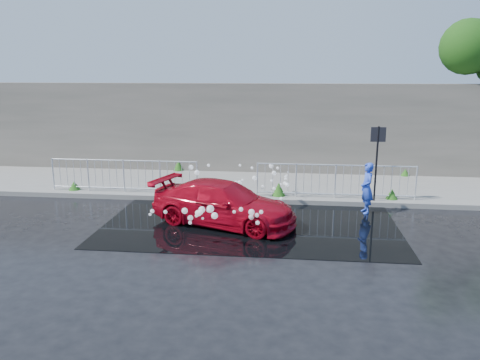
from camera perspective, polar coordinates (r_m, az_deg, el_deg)
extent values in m
plane|color=black|center=(12.27, -1.43, -6.57)|extent=(90.00, 90.00, 0.00)
cube|color=slate|center=(17.01, 0.84, -0.63)|extent=(30.00, 4.00, 0.15)
cube|color=slate|center=(15.09, 0.11, -2.43)|extent=(30.00, 0.25, 0.16)
cube|color=#575349|center=(18.84, 1.51, 6.37)|extent=(30.00, 0.60, 3.50)
cube|color=black|center=(13.16, 1.33, -5.16)|extent=(8.00, 5.00, 0.01)
cylinder|color=black|center=(15.05, 16.26, 1.57)|extent=(0.06, 0.06, 2.50)
cube|color=black|center=(14.89, 16.51, 5.34)|extent=(0.45, 0.04, 0.45)
sphere|color=#153D0E|center=(19.91, 26.04, 14.39)|extent=(2.06, 2.06, 2.06)
cylinder|color=silver|center=(17.20, -21.81, 0.70)|extent=(0.05, 0.05, 1.10)
cylinder|color=silver|center=(15.50, -5.27, 0.30)|extent=(0.05, 0.05, 1.10)
cylinder|color=silver|center=(16.08, -14.08, 2.32)|extent=(5.00, 0.04, 0.04)
cylinder|color=silver|center=(16.28, -13.89, -0.96)|extent=(5.00, 0.04, 0.04)
cylinder|color=silver|center=(15.22, 2.12, 0.11)|extent=(0.05, 0.05, 1.10)
cylinder|color=silver|center=(15.68, 20.66, -0.36)|extent=(0.05, 0.05, 1.10)
cylinder|color=silver|center=(15.14, 11.62, 1.79)|extent=(5.00, 0.04, 0.04)
cylinder|color=silver|center=(15.35, 11.46, -1.69)|extent=(5.00, 0.04, 0.04)
cone|color=#134713|center=(17.02, -19.54, -0.63)|extent=(0.40, 0.40, 0.30)
cone|color=#134713|center=(15.75, -6.99, -1.08)|extent=(0.36, 0.36, 0.27)
cone|color=#134713|center=(15.32, 4.74, -1.11)|extent=(0.44, 0.44, 0.44)
cone|color=#134713|center=(15.66, 18.02, -1.62)|extent=(0.38, 0.38, 0.33)
cone|color=#134713|center=(19.28, -7.51, 1.77)|extent=(0.42, 0.42, 0.41)
cone|color=#134713|center=(19.25, 19.49, 0.88)|extent=(0.34, 0.34, 0.26)
sphere|color=white|center=(15.89, -3.86, 1.79)|extent=(0.11, 0.11, 0.11)
sphere|color=white|center=(15.23, 5.87, 0.98)|extent=(0.06, 0.06, 0.06)
sphere|color=white|center=(15.36, -5.28, 0.90)|extent=(0.17, 0.17, 0.17)
sphere|color=white|center=(15.83, 4.61, 1.46)|extent=(0.10, 0.10, 0.10)
sphere|color=white|center=(15.27, 5.71, 0.58)|extent=(0.07, 0.07, 0.07)
sphere|color=white|center=(14.60, 2.77, -0.76)|extent=(0.08, 0.08, 0.08)
sphere|color=white|center=(13.93, -3.24, -2.52)|extent=(0.15, 0.15, 0.15)
sphere|color=white|center=(15.90, -6.00, 1.56)|extent=(0.17, 0.17, 0.17)
sphere|color=white|center=(14.68, -0.05, -0.32)|extent=(0.14, 0.14, 0.14)
sphere|color=white|center=(14.41, -7.83, -2.04)|extent=(0.08, 0.08, 0.08)
sphere|color=white|center=(15.76, 1.47, 1.49)|extent=(0.10, 0.10, 0.10)
sphere|color=white|center=(14.07, -2.77, -2.86)|extent=(0.14, 0.14, 0.14)
sphere|color=white|center=(14.46, 5.75, -0.59)|extent=(0.14, 0.14, 0.14)
sphere|color=white|center=(14.56, -7.98, -1.62)|extent=(0.11, 0.11, 0.11)
sphere|color=white|center=(15.42, 3.82, 1.73)|extent=(0.16, 0.16, 0.16)
sphere|color=white|center=(14.73, -6.67, -0.92)|extent=(0.15, 0.15, 0.15)
sphere|color=white|center=(14.59, -2.83, -1.23)|extent=(0.12, 0.12, 0.12)
sphere|color=white|center=(14.14, -0.86, -2.00)|extent=(0.12, 0.12, 0.12)
sphere|color=white|center=(14.75, 5.59, 0.40)|extent=(0.09, 0.09, 0.09)
sphere|color=white|center=(14.09, 5.03, -2.28)|extent=(0.11, 0.11, 0.11)
sphere|color=white|center=(14.33, 4.16, -1.06)|extent=(0.11, 0.11, 0.11)
sphere|color=white|center=(15.08, 0.30, 0.01)|extent=(0.07, 0.07, 0.07)
sphere|color=white|center=(14.44, 5.01, -0.51)|extent=(0.07, 0.07, 0.07)
sphere|color=white|center=(14.98, 1.79, 0.24)|extent=(0.16, 0.16, 0.16)
sphere|color=white|center=(15.09, 4.17, 0.85)|extent=(0.15, 0.15, 0.15)
sphere|color=white|center=(15.83, -0.01, 1.81)|extent=(0.09, 0.09, 0.09)
sphere|color=white|center=(14.90, -1.75, -0.25)|extent=(0.14, 0.14, 0.14)
sphere|color=white|center=(14.37, 5.74, -0.59)|extent=(0.09, 0.09, 0.09)
sphere|color=white|center=(14.38, -2.72, -1.30)|extent=(0.11, 0.11, 0.11)
sphere|color=white|center=(14.55, 5.48, -0.42)|extent=(0.12, 0.12, 0.12)
sphere|color=white|center=(14.60, -0.49, -0.36)|extent=(0.15, 0.15, 0.15)
sphere|color=white|center=(14.99, 5.59, 0.14)|extent=(0.09, 0.09, 0.09)
sphere|color=white|center=(14.90, 3.87, -0.10)|extent=(0.09, 0.09, 0.09)
sphere|color=white|center=(11.34, -4.68, -3.63)|extent=(0.16, 0.16, 0.16)
sphere|color=white|center=(11.97, 5.05, -5.80)|extent=(0.10, 0.10, 0.10)
sphere|color=white|center=(11.00, 2.07, -4.30)|extent=(0.10, 0.10, 0.10)
sphere|color=white|center=(11.29, -6.76, -3.75)|extent=(0.15, 0.15, 0.15)
sphere|color=white|center=(11.82, -5.33, -4.37)|extent=(0.08, 0.08, 0.08)
sphere|color=white|center=(11.26, -0.72, -3.90)|extent=(0.08, 0.08, 0.08)
sphere|color=white|center=(11.89, 1.74, -4.70)|extent=(0.13, 0.13, 0.13)
sphere|color=white|center=(10.96, 1.41, -3.94)|extent=(0.15, 0.15, 0.15)
sphere|color=white|center=(11.35, -6.08, -4.62)|extent=(0.14, 0.14, 0.14)
sphere|color=white|center=(10.70, 2.60, -3.92)|extent=(0.10, 0.10, 0.10)
sphere|color=white|center=(11.57, -5.12, -4.05)|extent=(0.16, 0.16, 0.16)
sphere|color=white|center=(11.69, -10.65, -3.76)|extent=(0.10, 0.10, 0.10)
sphere|color=white|center=(11.42, -9.08, -3.87)|extent=(0.09, 0.09, 0.09)
sphere|color=white|center=(11.50, 2.15, -5.24)|extent=(0.11, 0.11, 0.11)
sphere|color=white|center=(11.64, -10.91, -4.15)|extent=(0.07, 0.07, 0.07)
sphere|color=white|center=(10.99, -4.83, -3.95)|extent=(0.12, 0.12, 0.12)
sphere|color=white|center=(12.15, -0.90, -5.14)|extent=(0.14, 0.14, 0.14)
sphere|color=white|center=(11.69, -6.10, -5.21)|extent=(0.09, 0.09, 0.09)
sphere|color=white|center=(11.22, -3.11, -4.37)|extent=(0.16, 0.16, 0.16)
sphere|color=white|center=(11.63, -4.57, -4.70)|extent=(0.07, 0.07, 0.07)
sphere|color=white|center=(11.69, 1.41, -4.52)|extent=(0.14, 0.14, 0.14)
sphere|color=white|center=(11.45, -3.87, -3.73)|extent=(0.10, 0.10, 0.10)
sphere|color=white|center=(10.98, -3.64, -3.53)|extent=(0.18, 0.18, 0.18)
sphere|color=white|center=(11.29, 0.12, -3.59)|extent=(0.11, 0.11, 0.11)
imported|color=#A30617|center=(12.86, -2.00, -2.87)|extent=(4.39, 2.88, 1.18)
imported|color=blue|center=(14.31, 15.21, -0.96)|extent=(0.45, 0.60, 1.52)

